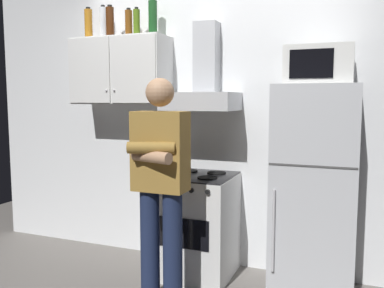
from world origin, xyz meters
The scene contains 14 objects.
ground_plane centered at (0.00, 0.00, 0.00)m, with size 7.00×7.00×0.00m, color slate.
back_wall_tiled centered at (0.00, 0.60, 1.35)m, with size 4.80×0.10×2.70m, color white.
upper_cabinet centered at (-0.85, 0.37, 1.75)m, with size 0.90×0.37×0.60m.
stove_oven centered at (-0.05, 0.25, 0.43)m, with size 0.60×0.62×0.87m.
range_hood centered at (-0.05, 0.38, 1.60)m, with size 0.60×0.44×0.75m.
refrigerator centered at (0.90, 0.25, 0.80)m, with size 0.60×0.62×1.60m.
microwave centered at (0.90, 0.27, 1.74)m, with size 0.48×0.37×0.28m.
person_standing centered at (-0.10, -0.36, 0.90)m, with size 0.38×0.33×1.64m.
bottle_olive_oil centered at (-0.68, 0.37, 2.17)m, with size 0.06×0.06×0.25m.
bottle_vodka_clear centered at (-1.05, 0.42, 2.20)m, with size 0.07×0.07×0.31m.
bottle_rum_dark centered at (-0.93, 0.34, 2.19)m, with size 0.07×0.07×0.29m.
bottle_beer_brown centered at (-0.77, 0.40, 2.17)m, with size 0.07×0.07×0.26m.
bottle_wine_green centered at (-0.53, 0.40, 2.20)m, with size 0.08×0.08×0.32m.
bottle_liquor_amber centered at (-1.17, 0.35, 2.19)m, with size 0.07×0.07×0.29m.
Camera 1 is at (1.16, -2.93, 1.49)m, focal length 38.52 mm.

